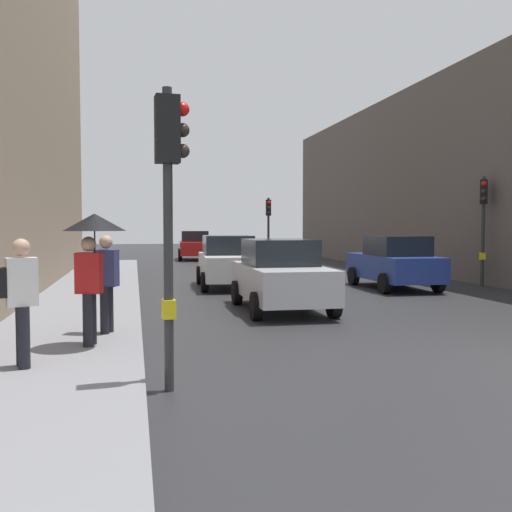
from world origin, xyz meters
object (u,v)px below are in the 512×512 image
car_white_compact (228,262)px  traffic_light_far_median (268,219)px  pedestrian_with_umbrella (93,242)px  pedestrian_with_black_backpack (18,295)px  car_red_sedan (195,245)px  traffic_light_near_left (170,183)px  car_silver_hatchback (281,275)px  pedestrian_with_grey_backpack (104,278)px  traffic_light_mid_street (483,211)px  car_blue_van (394,262)px

car_white_compact → traffic_light_far_median: bearing=70.2°
pedestrian_with_umbrella → pedestrian_with_black_backpack: pedestrian_with_umbrella is taller
car_red_sedan → traffic_light_near_left: bearing=-96.3°
traffic_light_near_left → traffic_light_far_median: bearing=74.2°
traffic_light_near_left → car_silver_hatchback: size_ratio=0.91×
car_red_sedan → pedestrian_with_grey_backpack: 25.59m
traffic_light_mid_street → car_red_sedan: (-8.12, 17.88, -1.73)m
car_silver_hatchback → pedestrian_with_black_backpack: (-5.11, -5.68, 0.29)m
traffic_light_mid_street → car_silver_hatchback: traffic_light_mid_street is taller
pedestrian_with_black_backpack → pedestrian_with_grey_backpack: same height
traffic_light_mid_street → car_blue_van: 3.71m
traffic_light_near_left → pedestrian_with_grey_backpack: (-0.99, 3.47, -1.47)m
traffic_light_near_left → pedestrian_with_black_backpack: traffic_light_near_left is taller
pedestrian_with_black_backpack → car_silver_hatchback: bearing=48.0°
car_white_compact → pedestrian_with_black_backpack: 12.28m
car_silver_hatchback → pedestrian_with_umbrella: bearing=-134.2°
car_blue_van → pedestrian_with_umbrella: bearing=-137.2°
car_silver_hatchback → car_white_compact: size_ratio=0.98×
traffic_light_far_median → pedestrian_with_umbrella: traffic_light_far_median is taller
traffic_light_near_left → pedestrian_with_grey_backpack: size_ratio=2.16×
car_red_sedan → car_white_compact: bearing=-91.7°
traffic_light_mid_street → traffic_light_far_median: size_ratio=1.06×
traffic_light_near_left → pedestrian_with_umbrella: (-1.10, 2.34, -0.80)m
car_white_compact → pedestrian_with_grey_backpack: (-3.67, -8.88, 0.29)m
traffic_light_mid_street → car_white_compact: 8.91m
traffic_light_mid_street → pedestrian_with_black_backpack: (-13.29, -9.84, -1.44)m
traffic_light_near_left → traffic_light_mid_street: size_ratio=1.01×
car_silver_hatchback → pedestrian_with_umbrella: size_ratio=1.97×
traffic_light_far_median → traffic_light_mid_street: bearing=-68.4°
traffic_light_far_median → car_red_sedan: 6.84m
car_silver_hatchback → pedestrian_with_black_backpack: pedestrian_with_black_backpack is taller
car_silver_hatchback → traffic_light_near_left: bearing=-115.0°
traffic_light_far_median → pedestrian_with_grey_backpack: bearing=-111.0°
car_silver_hatchback → car_red_sedan: (0.07, 22.05, 0.00)m
traffic_light_far_median → pedestrian_with_grey_backpack: 20.90m
traffic_light_near_left → traffic_light_far_median: traffic_light_near_left is taller
pedestrian_with_black_backpack → pedestrian_with_grey_backpack: (1.01, 2.47, 0.00)m
pedestrian_with_black_backpack → car_white_compact: bearing=67.6°
traffic_light_far_median → pedestrian_with_grey_backpack: traffic_light_far_median is taller
car_silver_hatchback → pedestrian_with_umbrella: pedestrian_with_umbrella is taller
traffic_light_mid_street → pedestrian_with_grey_backpack: (-12.28, -7.37, -1.44)m
car_silver_hatchback → pedestrian_with_grey_backpack: pedestrian_with_grey_backpack is taller
traffic_light_near_left → car_white_compact: traffic_light_near_left is taller
traffic_light_far_median → car_blue_van: bearing=-82.9°
pedestrian_with_umbrella → pedestrian_with_black_backpack: size_ratio=1.21×
pedestrian_with_umbrella → pedestrian_with_black_backpack: 1.76m
car_white_compact → pedestrian_with_umbrella: 10.74m
traffic_light_near_left → car_red_sedan: 28.95m
car_red_sedan → pedestrian_with_grey_backpack: pedestrian_with_grey_backpack is taller
car_red_sedan → pedestrian_with_umbrella: 26.74m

